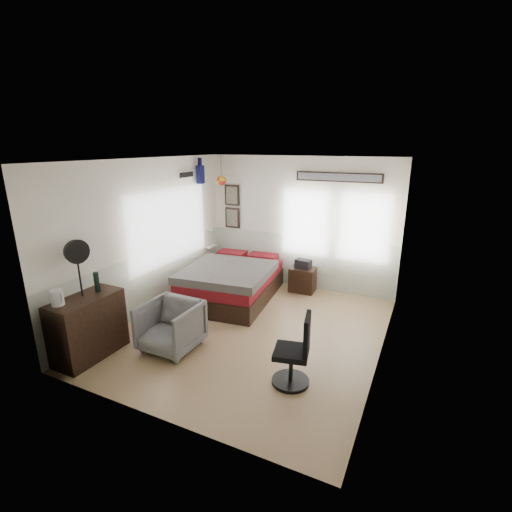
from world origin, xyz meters
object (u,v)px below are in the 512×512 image
object	(u,v)px
nightstand	(303,280)
task_chair	(295,356)
dresser	(88,327)
armchair	(171,326)
bed	(232,282)

from	to	relation	value
nightstand	task_chair	distance (m)	3.14
dresser	armchair	xyz separation A→B (m)	(0.92, 0.65, -0.09)
dresser	armchair	size ratio (longest dim) A/B	1.25
bed	dresser	world-z (taller)	dresser
dresser	armchair	bearing A→B (deg)	35.19
armchair	task_chair	bearing A→B (deg)	0.17
dresser	task_chair	size ratio (longest dim) A/B	1.05
dresser	nightstand	world-z (taller)	dresser
task_chair	nightstand	bearing A→B (deg)	94.51
dresser	task_chair	distance (m)	2.93
task_chair	armchair	bearing A→B (deg)	167.22
armchair	task_chair	world-z (taller)	task_chair
bed	dresser	xyz separation A→B (m)	(-0.80, -2.70, 0.11)
nightstand	task_chair	xyz separation A→B (m)	(0.92, -3.00, 0.14)
dresser	nightstand	distance (m)	4.13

